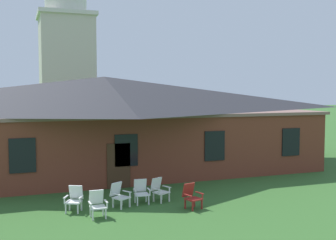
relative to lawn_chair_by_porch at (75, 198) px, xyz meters
The scene contains 8 objects.
brick_building 8.84m from the lawn_chair_by_porch, 71.00° to the left, with size 23.76×10.40×5.33m.
dome_tower 25.93m from the lawn_chair_by_porch, 84.08° to the left, with size 5.18×5.18×17.41m.
lawn_chair_by_porch is the anchor object (origin of this frame).
lawn_chair_near_door 1.21m from the lawn_chair_by_porch, 56.24° to the right, with size 0.65×0.67×0.96m.
lawn_chair_left_end 1.71m from the lawn_chair_by_porch, ahead, with size 0.83×0.86×0.96m.
lawn_chair_middle 2.69m from the lawn_chair_by_porch, ahead, with size 0.67×0.70×0.96m.
lawn_chair_right_end 3.46m from the lawn_chair_by_porch, ahead, with size 0.80×0.84×0.96m.
lawn_chair_far_side 4.44m from the lawn_chair_by_porch, 14.71° to the right, with size 0.75×0.80×0.96m.
Camera 1 is at (-4.75, -4.87, 4.54)m, focal length 44.60 mm.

